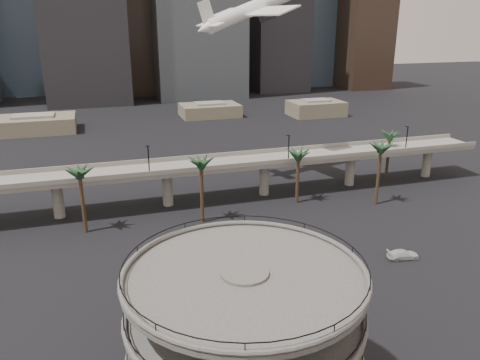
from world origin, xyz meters
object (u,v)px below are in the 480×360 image
object	(u,v)px
airborne_jet	(254,9)
car_c	(403,254)
overpass	(217,168)
car_b	(331,255)
car_a	(271,308)
parking_ramp	(244,332)

from	to	relation	value
airborne_jet	car_c	bearing A→B (deg)	-94.10
overpass	airborne_jet	size ratio (longest dim) A/B	4.30
airborne_jet	car_c	world-z (taller)	airborne_jet
airborne_jet	car_c	size ratio (longest dim) A/B	5.74
car_c	car_b	bearing A→B (deg)	83.42
car_a	car_b	world-z (taller)	car_b
overpass	car_a	bearing A→B (deg)	-95.53
airborne_jet	car_c	xyz separation A→B (m)	(9.97, -47.93, -39.56)
parking_ramp	car_c	world-z (taller)	parking_ramp
car_a	car_c	world-z (taller)	car_c
parking_ramp	airborne_jet	distance (m)	81.40
overpass	car_c	distance (m)	42.77
car_a	car_c	size ratio (longest dim) A/B	0.80
car_a	car_b	distance (m)	18.57
car_b	car_c	bearing A→B (deg)	-90.18
car_a	overpass	bearing A→B (deg)	9.51
car_a	parking_ramp	bearing A→B (deg)	165.35
airborne_jet	car_a	size ratio (longest dim) A/B	7.19
airborne_jet	car_a	distance (m)	70.33
parking_ramp	car_a	distance (m)	19.93
airborne_jet	car_a	xyz separation A→B (m)	(-16.63, -55.68, -39.61)
parking_ramp	airborne_jet	size ratio (longest dim) A/B	0.73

